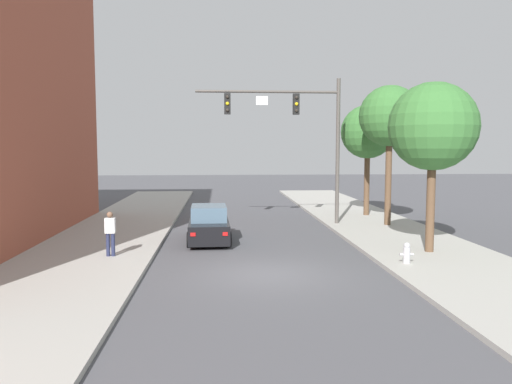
% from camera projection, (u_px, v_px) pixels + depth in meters
% --- Properties ---
extents(ground_plane, '(120.00, 120.00, 0.00)m').
position_uv_depth(ground_plane, '(267.00, 274.00, 16.23)').
color(ground_plane, '#4C4C51').
extents(sidewalk_left, '(5.00, 60.00, 0.15)m').
position_uv_depth(sidewalk_left, '(63.00, 276.00, 15.75)').
color(sidewalk_left, '#A8A59E').
rests_on(sidewalk_left, ground).
extents(sidewalk_right, '(5.00, 60.00, 0.15)m').
position_uv_depth(sidewalk_right, '(460.00, 268.00, 16.69)').
color(sidewalk_right, '#A8A59E').
rests_on(sidewalk_right, ground).
extents(traffic_signal_mast, '(7.43, 0.38, 7.50)m').
position_uv_depth(traffic_signal_mast, '(297.00, 123.00, 25.61)').
color(traffic_signal_mast, '#514C47').
rests_on(traffic_signal_mast, sidewalk_right).
extents(car_lead_black, '(1.91, 4.28, 1.60)m').
position_uv_depth(car_lead_black, '(209.00, 225.00, 21.85)').
color(car_lead_black, black).
rests_on(car_lead_black, ground).
extents(pedestrian_sidewalk_left_walker, '(0.36, 0.22, 1.64)m').
position_uv_depth(pedestrian_sidewalk_left_walker, '(110.00, 231.00, 18.17)').
color(pedestrian_sidewalk_left_walker, '#232847').
rests_on(pedestrian_sidewalk_left_walker, sidewalk_left).
extents(fire_hydrant, '(0.48, 0.24, 0.72)m').
position_uv_depth(fire_hydrant, '(407.00, 253.00, 17.10)').
color(fire_hydrant, '#B2B2B7').
rests_on(fire_hydrant, sidewalk_right).
extents(street_tree_nearest, '(3.31, 3.31, 6.41)m').
position_uv_depth(street_tree_nearest, '(433.00, 127.00, 18.65)').
color(street_tree_nearest, brown).
rests_on(street_tree_nearest, sidewalk_right).
extents(street_tree_second, '(3.09, 3.09, 7.10)m').
position_uv_depth(street_tree_second, '(390.00, 117.00, 25.23)').
color(street_tree_second, brown).
rests_on(street_tree_second, sidewalk_right).
extents(street_tree_third, '(3.12, 3.12, 6.45)m').
position_uv_depth(street_tree_third, '(368.00, 132.00, 29.05)').
color(street_tree_third, brown).
rests_on(street_tree_third, sidewalk_right).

